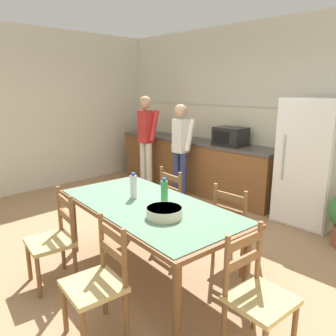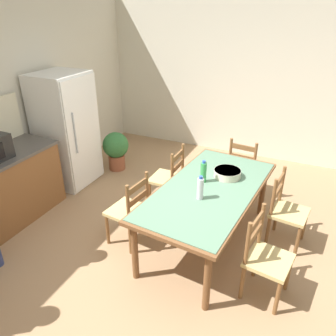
{
  "view_description": "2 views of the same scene",
  "coord_description": "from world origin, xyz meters",
  "px_view_note": "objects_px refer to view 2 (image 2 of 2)",
  "views": [
    {
      "loc": [
        2.71,
        -2.28,
        1.87
      ],
      "look_at": [
        -0.01,
        0.4,
        0.92
      ],
      "focal_mm": 35.0,
      "sensor_mm": 36.0,
      "label": 1
    },
    {
      "loc": [
        -2.68,
        -1.2,
        2.62
      ],
      "look_at": [
        0.24,
        0.14,
        0.99
      ],
      "focal_mm": 35.0,
      "sensor_mm": 36.0,
      "label": 2
    }
  ],
  "objects_px": {
    "bottle_near_centre": "(200,188)",
    "chair_head_end": "(244,167)",
    "dining_table": "(209,193)",
    "chair_side_near_right": "(286,211)",
    "refrigerator": "(66,130)",
    "bottle_off_centre": "(203,172)",
    "potted_plant": "(116,148)",
    "chair_side_near_left": "(265,258)",
    "serving_bowl": "(227,173)",
    "chair_side_far_right": "(169,178)",
    "chair_side_far_left": "(130,211)"
  },
  "relations": [
    {
      "from": "bottle_near_centre",
      "to": "chair_head_end",
      "type": "relative_size",
      "value": 0.3
    },
    {
      "from": "dining_table",
      "to": "chair_side_near_right",
      "type": "distance_m",
      "value": 0.95
    },
    {
      "from": "chair_side_near_right",
      "to": "chair_head_end",
      "type": "distance_m",
      "value": 1.16
    },
    {
      "from": "refrigerator",
      "to": "chair_side_near_right",
      "type": "distance_m",
      "value": 3.35
    },
    {
      "from": "bottle_off_centre",
      "to": "potted_plant",
      "type": "height_order",
      "value": "bottle_off_centre"
    },
    {
      "from": "bottle_near_centre",
      "to": "chair_side_near_left",
      "type": "relative_size",
      "value": 0.3
    },
    {
      "from": "bottle_near_centre",
      "to": "serving_bowl",
      "type": "bearing_deg",
      "value": -12.46
    },
    {
      "from": "refrigerator",
      "to": "chair_side_far_right",
      "type": "distance_m",
      "value": 1.79
    },
    {
      "from": "bottle_off_centre",
      "to": "chair_head_end",
      "type": "distance_m",
      "value": 1.29
    },
    {
      "from": "bottle_near_centre",
      "to": "chair_side_far_right",
      "type": "bearing_deg",
      "value": 42.76
    },
    {
      "from": "chair_side_near_right",
      "to": "chair_side_far_left",
      "type": "height_order",
      "value": "same"
    },
    {
      "from": "serving_bowl",
      "to": "chair_side_far_right",
      "type": "height_order",
      "value": "chair_side_far_right"
    },
    {
      "from": "dining_table",
      "to": "bottle_near_centre",
      "type": "height_order",
      "value": "bottle_near_centre"
    },
    {
      "from": "dining_table",
      "to": "chair_side_far_right",
      "type": "distance_m",
      "value": 0.95
    },
    {
      "from": "serving_bowl",
      "to": "chair_head_end",
      "type": "xyz_separation_m",
      "value": [
        0.95,
        -0.01,
        -0.36
      ]
    },
    {
      "from": "chair_head_end",
      "to": "chair_side_far_right",
      "type": "xyz_separation_m",
      "value": [
        -0.77,
        0.87,
        0.0
      ]
    },
    {
      "from": "chair_side_near_right",
      "to": "refrigerator",
      "type": "bearing_deg",
      "value": 94.16
    },
    {
      "from": "potted_plant",
      "to": "bottle_off_centre",
      "type": "bearing_deg",
      "value": -119.62
    },
    {
      "from": "dining_table",
      "to": "chair_side_far_right",
      "type": "bearing_deg",
      "value": 54.6
    },
    {
      "from": "chair_side_near_right",
      "to": "chair_head_end",
      "type": "bearing_deg",
      "value": 44.97
    },
    {
      "from": "dining_table",
      "to": "serving_bowl",
      "type": "distance_m",
      "value": 0.38
    },
    {
      "from": "chair_head_end",
      "to": "refrigerator",
      "type": "bearing_deg",
      "value": 21.6
    },
    {
      "from": "dining_table",
      "to": "chair_side_near_left",
      "type": "height_order",
      "value": "chair_side_near_left"
    },
    {
      "from": "chair_side_far_left",
      "to": "chair_side_near_right",
      "type": "bearing_deg",
      "value": 121.14
    },
    {
      "from": "bottle_near_centre",
      "to": "chair_side_far_right",
      "type": "relative_size",
      "value": 0.3
    },
    {
      "from": "chair_head_end",
      "to": "bottle_off_centre",
      "type": "bearing_deg",
      "value": 84.34
    },
    {
      "from": "bottle_near_centre",
      "to": "chair_side_near_left",
      "type": "xyz_separation_m",
      "value": [
        -0.27,
        -0.77,
        -0.43
      ]
    },
    {
      "from": "refrigerator",
      "to": "dining_table",
      "type": "height_order",
      "value": "refrigerator"
    },
    {
      "from": "chair_side_far_right",
      "to": "potted_plant",
      "type": "distance_m",
      "value": 1.48
    },
    {
      "from": "serving_bowl",
      "to": "chair_side_near_left",
      "type": "distance_m",
      "value": 1.14
    },
    {
      "from": "dining_table",
      "to": "chair_side_far_left",
      "type": "distance_m",
      "value": 0.95
    },
    {
      "from": "serving_bowl",
      "to": "chair_side_near_right",
      "type": "height_order",
      "value": "chair_side_near_right"
    },
    {
      "from": "potted_plant",
      "to": "refrigerator",
      "type": "bearing_deg",
      "value": 146.97
    },
    {
      "from": "bottle_near_centre",
      "to": "potted_plant",
      "type": "distance_m",
      "value": 2.55
    },
    {
      "from": "refrigerator",
      "to": "dining_table",
      "type": "bearing_deg",
      "value": -102.62
    },
    {
      "from": "bottle_off_centre",
      "to": "chair_side_far_right",
      "type": "bearing_deg",
      "value": 56.48
    },
    {
      "from": "chair_side_near_left",
      "to": "chair_side_far_right",
      "type": "distance_m",
      "value": 1.83
    },
    {
      "from": "chair_head_end",
      "to": "bottle_near_centre",
      "type": "bearing_deg",
      "value": 90.3
    },
    {
      "from": "dining_table",
      "to": "chair_head_end",
      "type": "height_order",
      "value": "chair_head_end"
    },
    {
      "from": "refrigerator",
      "to": "potted_plant",
      "type": "xyz_separation_m",
      "value": [
        0.66,
        -0.43,
        -0.48
      ]
    },
    {
      "from": "chair_side_far_left",
      "to": "potted_plant",
      "type": "distance_m",
      "value": 2.01
    },
    {
      "from": "serving_bowl",
      "to": "chair_head_end",
      "type": "distance_m",
      "value": 1.02
    },
    {
      "from": "dining_table",
      "to": "chair_side_far_left",
      "type": "height_order",
      "value": "chair_side_far_left"
    },
    {
      "from": "dining_table",
      "to": "serving_bowl",
      "type": "height_order",
      "value": "serving_bowl"
    },
    {
      "from": "refrigerator",
      "to": "bottle_off_centre",
      "type": "height_order",
      "value": "refrigerator"
    },
    {
      "from": "bottle_off_centre",
      "to": "chair_side_far_right",
      "type": "distance_m",
      "value": 0.87
    },
    {
      "from": "chair_side_near_right",
      "to": "potted_plant",
      "type": "bearing_deg",
      "value": 81.07
    },
    {
      "from": "refrigerator",
      "to": "bottle_off_centre",
      "type": "bearing_deg",
      "value": -100.6
    },
    {
      "from": "bottle_near_centre",
      "to": "chair_head_end",
      "type": "xyz_separation_m",
      "value": [
        1.55,
        -0.15,
        -0.43
      ]
    },
    {
      "from": "bottle_off_centre",
      "to": "chair_side_near_right",
      "type": "height_order",
      "value": "bottle_off_centre"
    }
  ]
}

